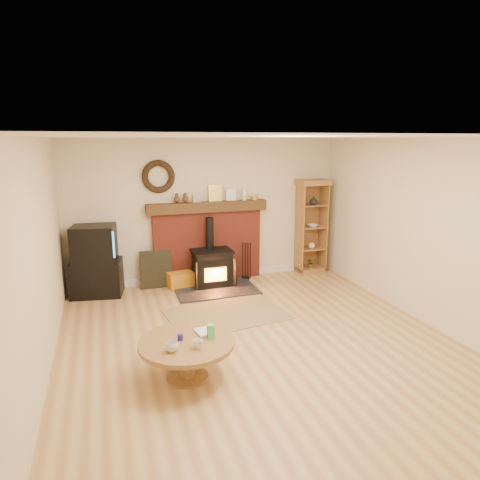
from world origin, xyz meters
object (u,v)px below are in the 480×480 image
object	(u,v)px
coffee_table	(187,348)
curio_cabinet	(311,226)
wood_stove	(213,269)
tv_unit	(96,262)

from	to	relation	value
coffee_table	curio_cabinet	bearing A→B (deg)	45.57
wood_stove	coffee_table	world-z (taller)	wood_stove
curio_cabinet	coffee_table	world-z (taller)	curio_cabinet
wood_stove	coffee_table	size ratio (longest dim) A/B	1.34
tv_unit	coffee_table	distance (m)	3.21
curio_cabinet	coffee_table	bearing A→B (deg)	-134.43
wood_stove	curio_cabinet	xyz separation A→B (m)	(2.06, 0.28, 0.60)
wood_stove	tv_unit	world-z (taller)	wood_stove
curio_cabinet	wood_stove	bearing A→B (deg)	-172.14
coffee_table	wood_stove	bearing A→B (deg)	70.31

